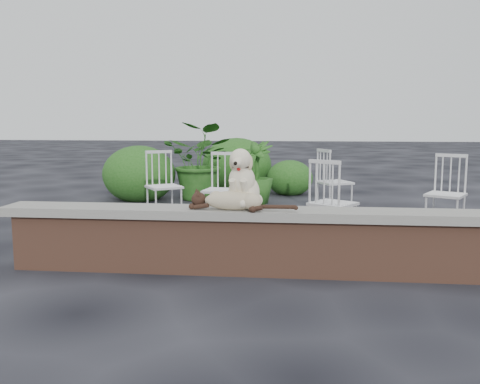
# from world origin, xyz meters

# --- Properties ---
(ground) EXTENTS (60.00, 60.00, 0.00)m
(ground) POSITION_xyz_m (0.00, 0.00, 0.00)
(ground) COLOR black
(ground) RESTS_ON ground
(brick_wall) EXTENTS (6.00, 0.30, 0.50)m
(brick_wall) POSITION_xyz_m (0.00, 0.00, 0.25)
(brick_wall) COLOR brown
(brick_wall) RESTS_ON ground
(capstone) EXTENTS (6.20, 0.40, 0.08)m
(capstone) POSITION_xyz_m (0.00, 0.00, 0.54)
(capstone) COLOR slate
(capstone) RESTS_ON brick_wall
(dog) EXTENTS (0.43, 0.52, 0.54)m
(dog) POSITION_xyz_m (-0.92, 0.07, 0.85)
(dog) COLOR beige
(dog) RESTS_ON capstone
(cat) EXTENTS (1.14, 0.47, 0.19)m
(cat) POSITION_xyz_m (-1.00, -0.08, 0.67)
(cat) COLOR tan
(cat) RESTS_ON capstone
(chair_d) EXTENTS (0.76, 0.76, 0.94)m
(chair_d) POSITION_xyz_m (1.36, 2.03, 0.47)
(chair_d) COLOR white
(chair_d) RESTS_ON ground
(chair_b) EXTENTS (0.63, 0.63, 0.94)m
(chair_b) POSITION_xyz_m (-1.42, 2.11, 0.47)
(chair_b) COLOR white
(chair_b) RESTS_ON ground
(chair_a) EXTENTS (0.78, 0.78, 0.94)m
(chair_a) POSITION_xyz_m (-2.25, 2.40, 0.47)
(chair_a) COLOR white
(chair_a) RESTS_ON ground
(chair_c) EXTENTS (0.78, 0.78, 0.94)m
(chair_c) POSITION_xyz_m (-0.05, 1.17, 0.47)
(chair_c) COLOR white
(chair_c) RESTS_ON ground
(chair_e) EXTENTS (0.75, 0.75, 0.94)m
(chair_e) POSITION_xyz_m (0.11, 3.17, 0.47)
(chair_e) COLOR white
(chair_e) RESTS_ON ground
(potted_plant_a) EXTENTS (1.41, 1.30, 1.32)m
(potted_plant_a) POSITION_xyz_m (-2.06, 4.25, 0.66)
(potted_plant_a) COLOR #1D5016
(potted_plant_a) RESTS_ON ground
(potted_plant_b) EXTENTS (0.79, 0.79, 1.02)m
(potted_plant_b) POSITION_xyz_m (-1.12, 3.92, 0.51)
(potted_plant_b) COLOR #1D5016
(potted_plant_b) RESTS_ON ground
(shrubbery) EXTENTS (3.59, 2.69, 1.07)m
(shrubbery) POSITION_xyz_m (-2.06, 4.94, 0.44)
(shrubbery) COLOR #1D5016
(shrubbery) RESTS_ON ground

